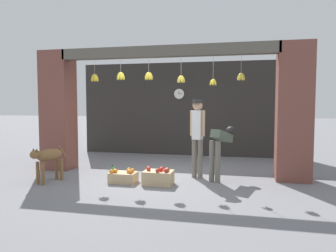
% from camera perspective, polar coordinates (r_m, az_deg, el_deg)
% --- Properties ---
extents(ground_plane, '(60.00, 60.00, 0.00)m').
position_cam_1_polar(ground_plane, '(7.31, -0.81, -8.80)').
color(ground_plane, slate).
extents(shop_back_wall, '(6.75, 0.12, 2.87)m').
position_cam_1_polar(shop_back_wall, '(10.17, 3.35, 2.96)').
color(shop_back_wall, '#2D2B28').
rests_on(shop_back_wall, ground_plane).
extents(shop_pillar_left, '(0.70, 0.60, 2.87)m').
position_cam_1_polar(shop_pillar_left, '(8.47, -18.55, 2.54)').
color(shop_pillar_left, brown).
rests_on(shop_pillar_left, ground_plane).
extents(shop_pillar_right, '(0.70, 0.60, 2.87)m').
position_cam_1_polar(shop_pillar_right, '(7.29, 21.07, 2.27)').
color(shop_pillar_right, brown).
rests_on(shop_pillar_right, ground_plane).
extents(storefront_awning, '(4.85, 0.26, 0.88)m').
position_cam_1_polar(storefront_awning, '(7.32, -0.78, 12.51)').
color(storefront_awning, '#5B564C').
extents(dog, '(0.42, 0.90, 0.74)m').
position_cam_1_polar(dog, '(7.13, -20.16, -5.15)').
color(dog, brown).
rests_on(dog, ground_plane).
extents(shopkeeper, '(0.33, 0.30, 1.70)m').
position_cam_1_polar(shopkeeper, '(7.09, 5.15, -0.94)').
color(shopkeeper, '#6B665B').
rests_on(shopkeeper, ground_plane).
extents(worker_stooping, '(0.51, 0.81, 1.11)m').
position_cam_1_polar(worker_stooping, '(6.95, 9.16, -3.30)').
color(worker_stooping, '#6B665B').
rests_on(worker_stooping, ground_plane).
extents(fruit_crate_oranges, '(0.53, 0.38, 0.29)m').
position_cam_1_polar(fruit_crate_oranges, '(6.82, -7.79, -8.77)').
color(fruit_crate_oranges, tan).
rests_on(fruit_crate_oranges, ground_plane).
extents(fruit_crate_apples, '(0.58, 0.41, 0.36)m').
position_cam_1_polar(fruit_crate_apples, '(6.58, -1.69, -8.91)').
color(fruit_crate_apples, tan).
rests_on(fruit_crate_apples, ground_plane).
extents(water_bottle, '(0.08, 0.08, 0.28)m').
position_cam_1_polar(water_bottle, '(7.31, -9.64, -7.80)').
color(water_bottle, '#38934C').
rests_on(water_bottle, ground_plane).
extents(wall_clock, '(0.33, 0.03, 0.33)m').
position_cam_1_polar(wall_clock, '(10.14, 1.95, 5.61)').
color(wall_clock, black).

